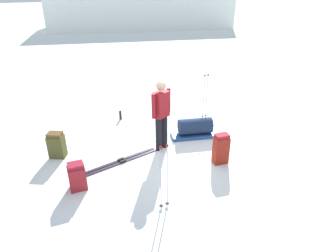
# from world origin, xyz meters

# --- Properties ---
(ground_plane) EXTENTS (80.00, 80.00, 0.00)m
(ground_plane) POSITION_xyz_m (0.00, 0.00, 0.00)
(ground_plane) COLOR white
(distant_snow_ridge) EXTENTS (13.18, 5.67, 2.17)m
(distant_snow_ridge) POSITION_xyz_m (1.98, 18.10, 1.09)
(distant_snow_ridge) COLOR white
(distant_snow_ridge) RESTS_ON ground_plane
(skier_standing) EXTENTS (0.49, 0.37, 1.70)m
(skier_standing) POSITION_xyz_m (-0.11, 0.22, 0.95)
(skier_standing) COLOR black
(skier_standing) RESTS_ON ground_plane
(ski_pair_near) EXTENTS (1.67, 0.85, 0.05)m
(ski_pair_near) POSITION_xyz_m (-1.10, -0.14, 0.01)
(ski_pair_near) COLOR black
(ski_pair_near) RESTS_ON ground_plane
(backpack_large_dark) EXTENTS (0.41, 0.34, 0.62)m
(backpack_large_dark) POSITION_xyz_m (-2.50, 0.39, 0.30)
(backpack_large_dark) COLOR #4B4A22
(backpack_large_dark) RESTS_ON ground_plane
(backpack_bright) EXTENTS (0.36, 0.31, 0.57)m
(backpack_bright) POSITION_xyz_m (-2.01, -0.90, 0.28)
(backpack_bright) COLOR maroon
(backpack_bright) RESTS_ON ground_plane
(backpack_small_spare) EXTENTS (0.33, 0.24, 0.71)m
(backpack_small_spare) POSITION_xyz_m (1.04, -0.66, 0.35)
(backpack_small_spare) COLOR maroon
(backpack_small_spare) RESTS_ON ground_plane
(ski_poles_planted_near) EXTENTS (0.19, 0.11, 1.31)m
(ski_poles_planted_near) POSITION_xyz_m (-0.48, -1.81, 0.73)
(ski_poles_planted_near) COLOR #B5AFC1
(ski_poles_planted_near) RESTS_ON ground_plane
(ski_poles_planted_far) EXTENTS (0.17, 0.10, 1.31)m
(ski_poles_planted_far) POSITION_xyz_m (1.44, 1.61, 0.73)
(ski_poles_planted_far) COLOR #BAAEC3
(ski_poles_planted_far) RESTS_ON ground_plane
(gear_sled) EXTENTS (1.23, 0.51, 0.49)m
(gear_sled) POSITION_xyz_m (0.85, 0.62, 0.22)
(gear_sled) COLOR navy
(gear_sled) RESTS_ON ground_plane
(thermos_bottle) EXTENTS (0.07, 0.07, 0.26)m
(thermos_bottle) POSITION_xyz_m (-0.94, 2.05, 0.13)
(thermos_bottle) COLOR black
(thermos_bottle) RESTS_ON ground_plane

